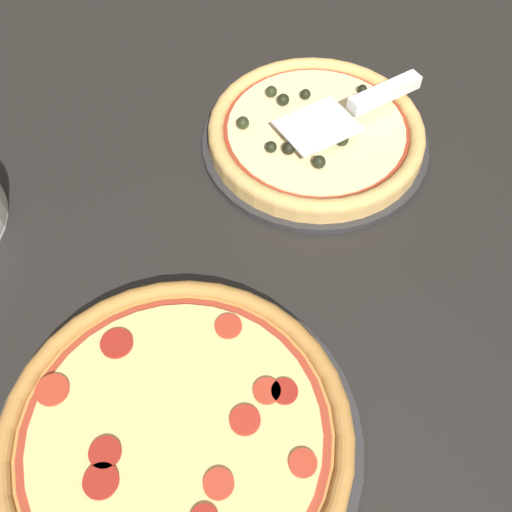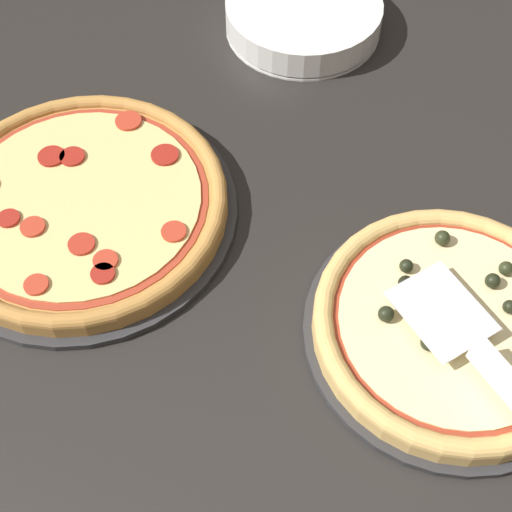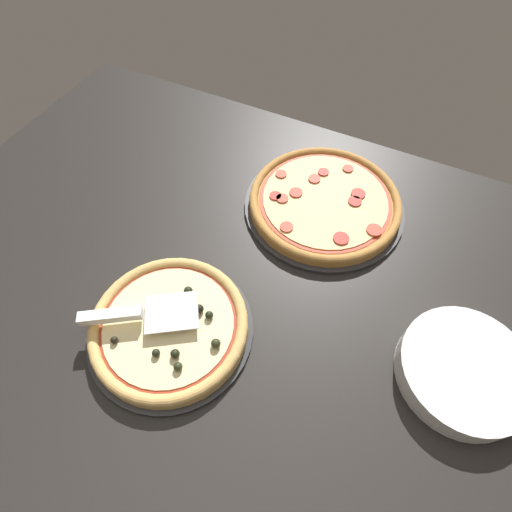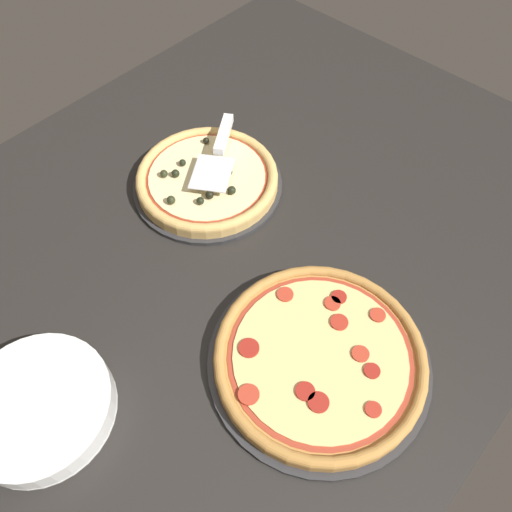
{
  "view_description": "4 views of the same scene",
  "coord_description": "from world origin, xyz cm",
  "px_view_note": "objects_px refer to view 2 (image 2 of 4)",
  "views": [
    {
      "loc": [
        7.42,
        50.98,
        64.05
      ],
      "look_at": [
        8.27,
        8.91,
        3.0
      ],
      "focal_mm": 42.0,
      "sensor_mm": 36.0,
      "label": 1
    },
    {
      "loc": [
        -39.55,
        7.33,
        73.18
      ],
      "look_at": [
        8.27,
        8.91,
        3.0
      ],
      "focal_mm": 50.0,
      "sensor_mm": 36.0,
      "label": 2
    },
    {
      "loc": [
        29.92,
        -35.47,
        75.92
      ],
      "look_at": [
        8.27,
        8.91,
        3.0
      ],
      "focal_mm": 28.0,
      "sensor_mm": 36.0,
      "label": 3
    },
    {
      "loc": [
        49.32,
        46.82,
        83.62
      ],
      "look_at": [
        8.27,
        8.91,
        3.0
      ],
      "focal_mm": 35.0,
      "sensor_mm": 36.0,
      "label": 4
    }
  ],
  "objects_px": {
    "pizza_front": "(452,320)",
    "serving_spatula": "(494,369)",
    "pizza_back": "(82,202)",
    "plate_stack": "(303,16)"
  },
  "relations": [
    {
      "from": "pizza_front",
      "to": "serving_spatula",
      "type": "relative_size",
      "value": 1.46
    },
    {
      "from": "pizza_back",
      "to": "plate_stack",
      "type": "height_order",
      "value": "plate_stack"
    },
    {
      "from": "pizza_back",
      "to": "plate_stack",
      "type": "relative_size",
      "value": 1.53
    },
    {
      "from": "pizza_front",
      "to": "plate_stack",
      "type": "bearing_deg",
      "value": 17.04
    },
    {
      "from": "pizza_front",
      "to": "serving_spatula",
      "type": "bearing_deg",
      "value": -161.1
    },
    {
      "from": "plate_stack",
      "to": "pizza_front",
      "type": "bearing_deg",
      "value": -162.96
    },
    {
      "from": "serving_spatula",
      "to": "plate_stack",
      "type": "distance_m",
      "value": 0.64
    },
    {
      "from": "pizza_back",
      "to": "pizza_front",
      "type": "bearing_deg",
      "value": -109.35
    },
    {
      "from": "pizza_front",
      "to": "serving_spatula",
      "type": "xyz_separation_m",
      "value": [
        -0.08,
        -0.03,
        0.03
      ]
    },
    {
      "from": "pizza_front",
      "to": "pizza_back",
      "type": "height_order",
      "value": "pizza_front"
    }
  ]
}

